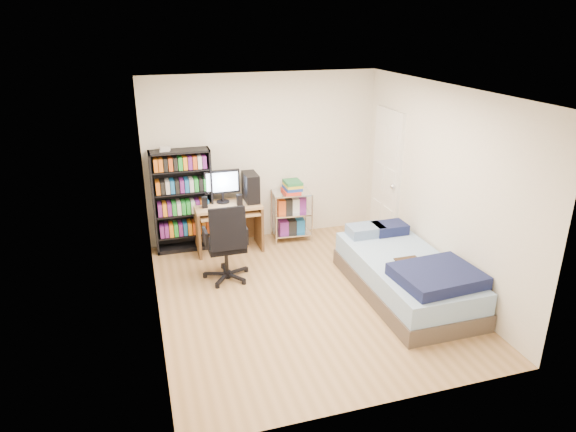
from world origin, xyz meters
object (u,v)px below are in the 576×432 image
object	(u,v)px
bed	(407,275)
office_chair	(227,256)
computer_desk	(233,207)
media_shelf	(183,200)

from	to	relation	value
bed	office_chair	bearing A→B (deg)	153.13
computer_desk	bed	size ratio (longest dim) A/B	0.56
office_chair	bed	xyz separation A→B (m)	(2.04, -1.03, -0.07)
computer_desk	bed	bearing A→B (deg)	-48.92
office_chair	computer_desk	bearing A→B (deg)	72.99
bed	media_shelf	bearing A→B (deg)	138.69
office_chair	bed	bearing A→B (deg)	-27.19
bed	computer_desk	bearing A→B (deg)	131.08
office_chair	bed	size ratio (longest dim) A/B	0.50
media_shelf	computer_desk	bearing A→B (deg)	-12.13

